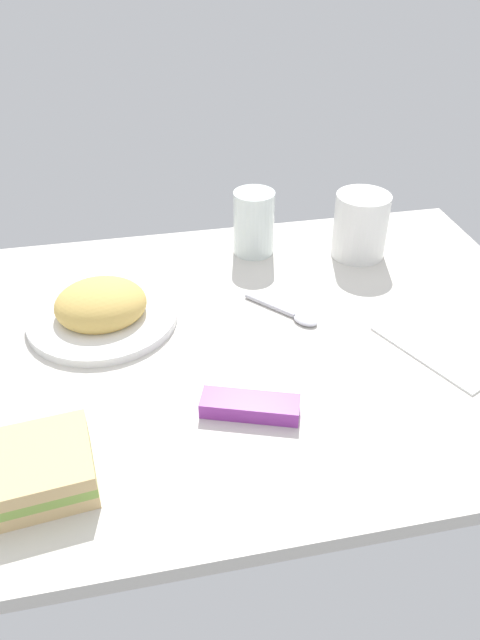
% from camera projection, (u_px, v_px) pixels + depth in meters
% --- Properties ---
extents(tabletop, '(0.90, 0.64, 0.02)m').
position_uv_depth(tabletop, '(240.00, 344.00, 0.81)').
color(tabletop, beige).
rests_on(tabletop, ground).
extents(plate_of_food, '(0.21, 0.21, 0.06)m').
position_uv_depth(plate_of_food, '(102.00, 309.00, 0.83)').
color(plate_of_food, white).
rests_on(plate_of_food, tabletop).
extents(coffee_mug_black, '(0.09, 0.11, 0.10)m').
position_uv_depth(coffee_mug_black, '(361.00, 225.00, 0.96)').
color(coffee_mug_black, white).
rests_on(coffee_mug_black, tabletop).
extents(sandwich_main, '(0.12, 0.11, 0.04)m').
position_uv_depth(sandwich_main, '(38.00, 469.00, 0.60)').
color(sandwich_main, '#DBB77A').
rests_on(sandwich_main, tabletop).
extents(glass_of_milk, '(0.07, 0.07, 0.11)m').
position_uv_depth(glass_of_milk, '(254.00, 226.00, 0.97)').
color(glass_of_milk, silver).
rests_on(glass_of_milk, tabletop).
extents(spoon, '(0.09, 0.10, 0.01)m').
position_uv_depth(spoon, '(292.00, 315.00, 0.85)').
color(spoon, silver).
rests_on(spoon, tabletop).
extents(snack_bar, '(0.12, 0.07, 0.02)m').
position_uv_depth(snack_bar, '(250.00, 406.00, 0.69)').
color(snack_bar, purple).
rests_on(snack_bar, tabletop).
extents(paper_napkin, '(0.22, 0.22, 0.00)m').
position_uv_depth(paper_napkin, '(459.00, 336.00, 0.81)').
color(paper_napkin, white).
rests_on(paper_napkin, tabletop).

